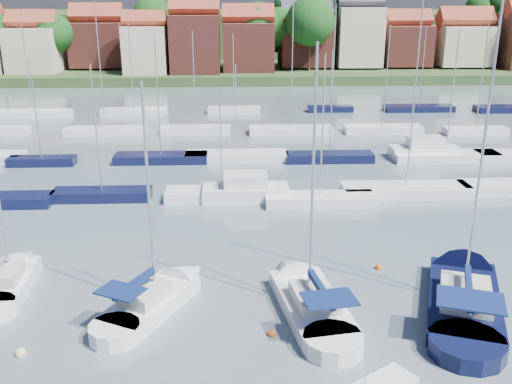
{
  "coord_description": "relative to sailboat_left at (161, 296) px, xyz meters",
  "views": [
    {
      "loc": [
        -6.26,
        -24.18,
        15.83
      ],
      "look_at": [
        -4.69,
        14.0,
        2.72
      ],
      "focal_mm": 40.0,
      "sensor_mm": 36.0,
      "label": 1
    }
  ],
  "objects": [
    {
      "name": "far_shore_town",
      "position": [
        12.54,
        129.14,
        4.24
      ],
      "size": [
        212.46,
        90.0,
        22.27
      ],
      "color": "#324A25",
      "rests_on": "ground"
    },
    {
      "name": "marina_field",
      "position": [
        12.22,
        31.63,
        0.07
      ],
      "size": [
        79.62,
        41.41,
        15.93
      ],
      "color": "white",
      "rests_on": "ground"
    },
    {
      "name": "buoy_c",
      "position": [
        5.83,
        -3.46,
        -0.36
      ],
      "size": [
        0.42,
        0.42,
        0.42
      ],
      "primitive_type": "sphere",
      "color": "#D85914",
      "rests_on": "ground"
    },
    {
      "name": "ground",
      "position": [
        10.31,
        36.48,
        -0.36
      ],
      "size": [
        260.0,
        260.0,
        0.0
      ],
      "primitive_type": "plane",
      "color": "#4D5D69",
      "rests_on": "ground"
    },
    {
      "name": "sailboat_navy",
      "position": [
        16.91,
        0.5,
        -0.02
      ],
      "size": [
        8.03,
        14.07,
        18.82
      ],
      "rotation": [
        0.0,
        0.0,
        1.23
      ],
      "color": "black",
      "rests_on": "ground"
    },
    {
      "name": "sailboat_left",
      "position": [
        0.0,
        0.0,
        0.0
      ],
      "size": [
        6.63,
        9.67,
        13.11
      ],
      "rotation": [
        0.0,
        0.0,
        1.1
      ],
      "color": "white",
      "rests_on": "ground"
    },
    {
      "name": "buoy_e",
      "position": [
        12.89,
        3.53,
        -0.36
      ],
      "size": [
        0.44,
        0.44,
        0.44
      ],
      "primitive_type": "sphere",
      "color": "#D85914",
      "rests_on": "ground"
    },
    {
      "name": "sailboat_centre",
      "position": [
        7.85,
        -0.14,
        -0.01
      ],
      "size": [
        4.65,
        11.43,
        15.11
      ],
      "rotation": [
        0.0,
        0.0,
        1.73
      ],
      "color": "white",
      "rests_on": "ground"
    },
    {
      "name": "buoy_d",
      "position": [
        9.23,
        -5.62,
        -0.36
      ],
      "size": [
        0.41,
        0.41,
        0.41
      ],
      "primitive_type": "sphere",
      "color": "beige",
      "rests_on": "ground"
    },
    {
      "name": "buoy_a",
      "position": [
        -5.98,
        -4.62,
        -0.36
      ],
      "size": [
        0.54,
        0.54,
        0.54
      ],
      "primitive_type": "sphere",
      "color": "beige",
      "rests_on": "ground"
    },
    {
      "name": "sailboat_far",
      "position": [
        -8.81,
        2.49,
        -0.02
      ],
      "size": [
        2.91,
        8.85,
        11.69
      ],
      "rotation": [
        0.0,
        0.0,
        1.64
      ],
      "color": "white",
      "rests_on": "ground"
    }
  ]
}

